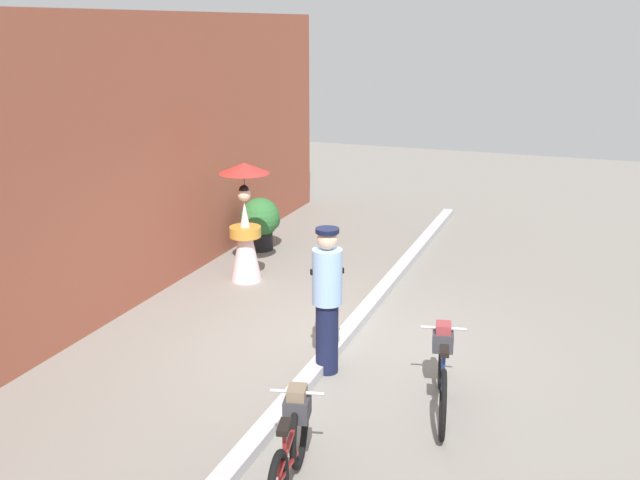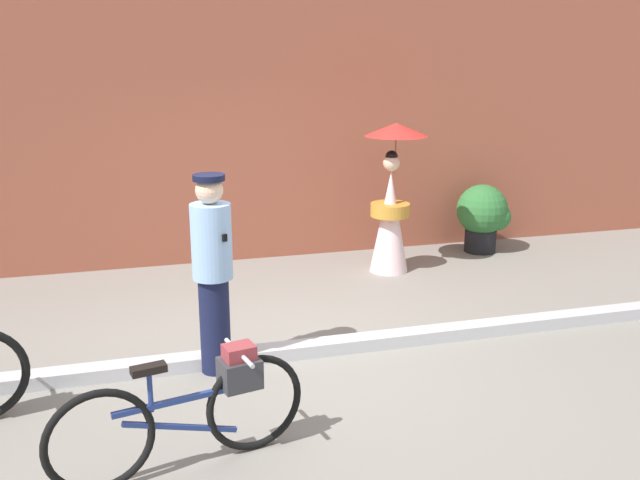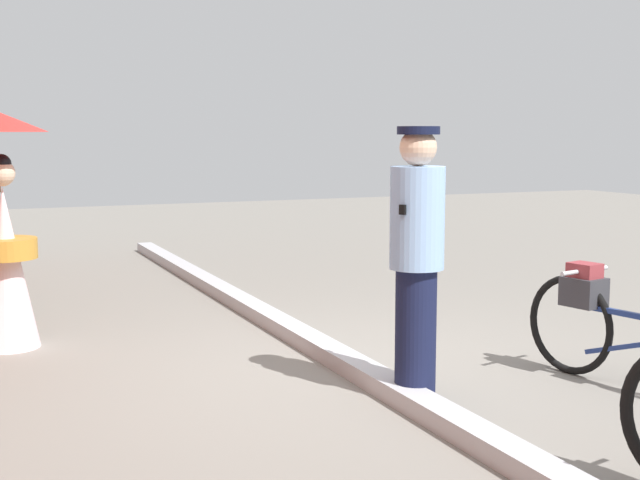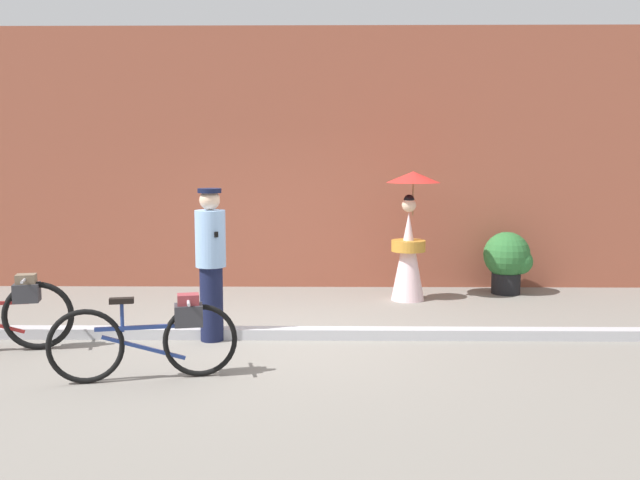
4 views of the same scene
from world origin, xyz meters
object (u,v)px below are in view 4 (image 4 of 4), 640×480
Objects in this scene: person_officer at (211,260)px; potted_plant_by_door at (508,259)px; bicycle_far_side at (154,335)px; person_with_parasol at (409,237)px.

potted_plant_by_door is at bearing 34.19° from person_officer.
potted_plant_by_door is at bearing 43.62° from bicycle_far_side.
bicycle_far_side is 1.52m from person_officer.
bicycle_far_side is 0.92× the size of person_with_parasol.
person_with_parasol is (2.79, 3.67, 0.49)m from bicycle_far_side.
person_officer is at bearing -137.56° from person_with_parasol.
bicycle_far_side is 4.64m from person_with_parasol.
potted_plant_by_door is at bearing 16.80° from person_with_parasol.
person_with_parasol is (2.48, 2.27, -0.01)m from person_officer.
person_officer is 4.89m from potted_plant_by_door.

